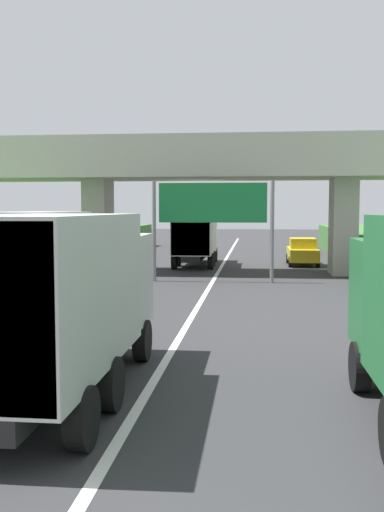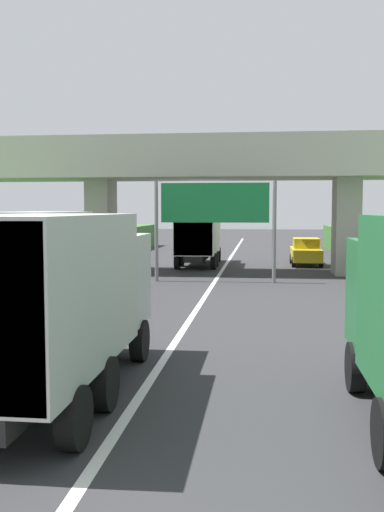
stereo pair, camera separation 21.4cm
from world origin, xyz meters
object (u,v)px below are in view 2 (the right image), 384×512
Objects in this scene: truck_black at (46,255)px; truck_white at (199,235)px; car_yellow at (306,252)px; construction_barrel_4 at (83,271)px; construction_barrel_5 at (108,263)px; overhead_highway_sign at (215,209)px; truck_silver at (56,296)px; construction_barrel_3 at (49,283)px.

truck_black and truck_white have the same top height.
car_yellow is at bearing 7.19° from truck_white.
construction_barrel_4 is 4.67m from construction_barrel_5.
truck_white is at bearing 78.21° from truck_black.
truck_black reaches higher than car_yellow.
overhead_highway_sign is 7.23m from construction_barrel_4.
truck_white is at bearing 101.16° from overhead_highway_sign.
truck_white is 1.00× the size of truck_silver.
construction_barrel_5 is (-11.52, -4.48, -0.40)m from car_yellow.
construction_barrel_3 is (-1.36, 3.90, -1.47)m from truck_black.
truck_black is (-5.14, -8.71, -1.62)m from overhead_highway_sign.
truck_white reaches higher than construction_barrel_4.
car_yellow is at bearing 76.27° from truck_silver.
construction_barrel_5 is at bearing -143.35° from truck_white.
overhead_highway_sign is at bearing 85.12° from truck_silver.
truck_white is at bearing 36.65° from construction_barrel_5.
truck_black is 8.11× the size of construction_barrel_3.
overhead_highway_sign reaches higher than truck_white.
construction_barrel_3 is at bearing 109.23° from truck_black.
construction_barrel_5 is at bearing -158.75° from car_yellow.
truck_white is at bearing 90.22° from truck_silver.
overhead_highway_sign is at bearing -34.77° from construction_barrel_5.
construction_barrel_3 is (-6.50, -4.82, -3.10)m from overhead_highway_sign.
construction_barrel_3 is at bearing -129.78° from car_yellow.
truck_black reaches higher than construction_barrel_5.
truck_silver is 8.11× the size of construction_barrel_4.
truck_black is 8.11× the size of construction_barrel_4.
truck_silver is 8.11× the size of construction_barrel_5.
truck_silver is at bearing -94.88° from overhead_highway_sign.
truck_black is at bearing -80.78° from construction_barrel_4.
truck_white is 9.77m from construction_barrel_4.
construction_barrel_3 is (-4.89, -12.98, -1.47)m from truck_white.
construction_barrel_4 is (-0.03, 4.67, 0.00)m from construction_barrel_3.
car_yellow is at bearing 21.25° from construction_barrel_5.
truck_white is 6.76m from car_yellow.
construction_barrel_3 is at bearing -89.90° from construction_barrel_5.
construction_barrel_3 is 9.34m from construction_barrel_5.
overhead_highway_sign is 10.24m from truck_black.
construction_barrel_3 and construction_barrel_5 have the same top height.
truck_white is (-1.61, 8.17, -1.62)m from overhead_highway_sign.
overhead_highway_sign is 6.53× the size of construction_barrel_3.
truck_black is at bearing -120.52° from overhead_highway_sign.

